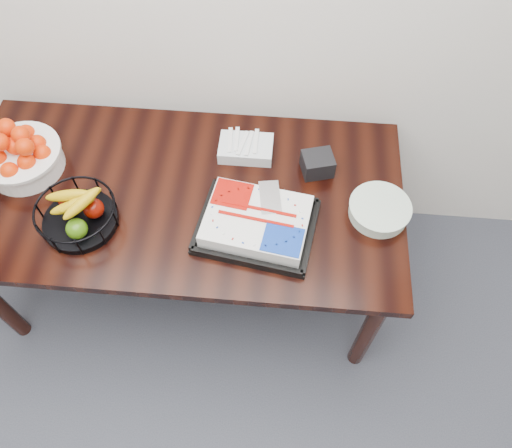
# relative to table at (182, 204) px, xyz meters

# --- Properties ---
(table) EXTENTS (1.80, 0.90, 0.75)m
(table) POSITION_rel_table_xyz_m (0.00, 0.00, 0.00)
(table) COLOR black
(table) RESTS_ON ground
(cake_tray) EXTENTS (0.49, 0.41, 0.09)m
(cake_tray) POSITION_rel_table_xyz_m (0.32, -0.15, 0.13)
(cake_tray) COLOR black
(cake_tray) RESTS_ON table
(tangerine_bowl) EXTENTS (0.33, 0.33, 0.21)m
(tangerine_bowl) POSITION_rel_table_xyz_m (-0.65, 0.07, 0.18)
(tangerine_bowl) COLOR white
(tangerine_bowl) RESTS_ON table
(fruit_basket) EXTENTS (0.30, 0.30, 0.16)m
(fruit_basket) POSITION_rel_table_xyz_m (-0.35, -0.18, 0.15)
(fruit_basket) COLOR black
(fruit_basket) RESTS_ON table
(plate_stack) EXTENTS (0.24, 0.24, 0.06)m
(plate_stack) POSITION_rel_table_xyz_m (0.79, -0.04, 0.12)
(plate_stack) COLOR white
(plate_stack) RESTS_ON table
(fork_bag) EXTENTS (0.22, 0.15, 0.06)m
(fork_bag) POSITION_rel_table_xyz_m (0.25, 0.23, 0.12)
(fork_bag) COLOR silver
(fork_bag) RESTS_ON table
(napkin_box) EXTENTS (0.15, 0.13, 0.09)m
(napkin_box) POSITION_rel_table_xyz_m (0.55, 0.16, 0.13)
(napkin_box) COLOR black
(napkin_box) RESTS_ON table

